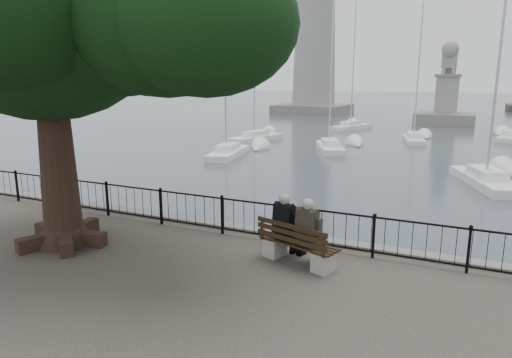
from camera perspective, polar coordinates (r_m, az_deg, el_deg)
The scene contains 15 objects.
harbor at distance 12.57m, azimuth 0.98°, elevation -8.95°, with size 260.00×260.00×1.20m.
railing at distance 11.80m, azimuth -0.00°, elevation -4.95°, with size 22.06×0.06×1.00m.
bench at distance 10.36m, azimuth 5.14°, elevation -8.72°, with size 1.97×1.08×1.00m.
person_left at distance 10.51m, azimuth 4.03°, elevation -6.20°, with size 0.60×0.86×1.58m.
person_right at distance 10.16m, azimuth 6.89°, elevation -6.92°, with size 0.60×0.86×1.58m.
tree at distance 11.60m, azimuth -21.89°, elevation 18.36°, with size 10.15×7.08×8.28m.
lighthouse at distance 73.83m, azimuth 7.44°, elevation 18.80°, with size 10.55×10.55×32.11m.
lion_monument at distance 57.75m, azimuth 22.67°, elevation 8.69°, with size 6.46×6.46×9.41m.
sailboat_a at distance 31.03m, azimuth -3.47°, elevation 3.45°, with size 2.67×5.79×10.53m.
sailboat_b at distance 33.92m, azimuth 9.23°, elevation 4.09°, with size 3.56×5.61×10.91m.
sailboat_c at distance 25.01m, azimuth 26.79°, elevation 0.01°, with size 3.53×6.04×10.91m.
sailboat_e at distance 38.89m, azimuth -0.03°, elevation 5.39°, with size 2.97×6.00×14.08m.
sailboat_f at distance 40.34m, azimuth 19.13°, elevation 4.88°, with size 2.46×5.28×11.23m.
sailboat_g at distance 45.19m, azimuth 29.40°, elevation 4.69°, with size 2.93×5.79×11.23m.
sailboat_h at distance 49.21m, azimuth 11.84°, elevation 6.55°, with size 3.53×5.95×13.27m.
Camera 1 is at (4.80, -7.70, 4.05)m, focal length 32.00 mm.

